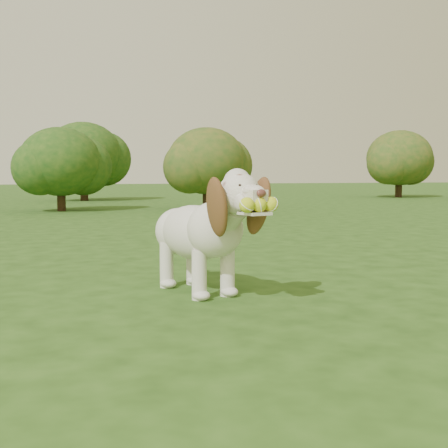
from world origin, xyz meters
name	(u,v)px	position (x,y,z in m)	size (l,w,h in m)	color
ground	(178,294)	(0.00, 0.00, 0.00)	(80.00, 80.00, 0.00)	#214112
dog	(203,228)	(0.14, -0.05, 0.37)	(0.53, 1.07, 0.70)	silver
shrub_b	(60,162)	(-0.37, 7.83, 0.92)	(1.50, 1.50, 1.56)	#382314
shrub_c	(207,161)	(2.40, 7.64, 0.95)	(1.55, 1.55, 1.61)	#382314
shrub_i	(83,154)	(0.35, 12.14, 1.21)	(1.98, 1.98, 2.06)	#382314
shrub_h	(399,158)	(9.54, 11.42, 1.18)	(1.94, 1.94, 2.01)	#382314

